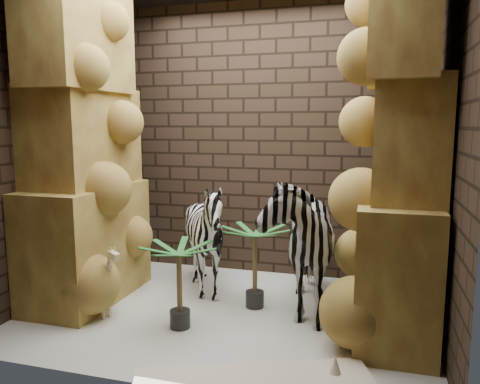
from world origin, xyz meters
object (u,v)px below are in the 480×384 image
(palm_back, at_px, (179,285))
(surfboard, at_px, (254,381))
(zebra_left, at_px, (206,244))
(giraffe_toy, at_px, (100,279))
(palm_front, at_px, (255,266))
(zebra_right, at_px, (297,229))

(palm_back, distance_m, surfboard, 1.09)
(zebra_left, bearing_deg, palm_back, -72.91)
(giraffe_toy, distance_m, surfboard, 1.76)
(giraffe_toy, bearing_deg, zebra_left, 70.53)
(zebra_left, distance_m, palm_back, 0.80)
(palm_front, bearing_deg, surfboard, -76.21)
(palm_back, xyz_separation_m, surfboard, (0.80, -0.66, -0.34))
(zebra_right, xyz_separation_m, zebra_left, (-0.91, 0.09, -0.22))
(palm_front, distance_m, surfboard, 1.35)
(palm_front, relative_size, palm_back, 1.07)
(zebra_right, height_order, palm_front, zebra_right)
(zebra_right, relative_size, palm_back, 2.04)
(giraffe_toy, height_order, palm_front, palm_front)
(zebra_left, height_order, palm_front, zebra_left)
(palm_front, distance_m, palm_back, 0.77)
(zebra_right, distance_m, surfboard, 1.54)
(surfboard, bearing_deg, giraffe_toy, 134.57)
(palm_front, bearing_deg, zebra_right, 14.94)
(zebra_left, xyz_separation_m, giraffe_toy, (-0.72, -0.75, -0.18))
(zebra_left, bearing_deg, palm_front, -5.77)
(zebra_left, xyz_separation_m, palm_front, (0.54, -0.19, -0.13))
(zebra_left, height_order, palm_back, zebra_left)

